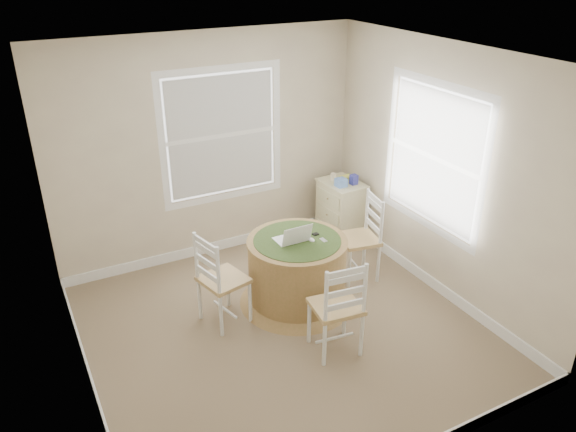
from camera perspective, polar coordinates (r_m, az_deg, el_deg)
room at (r=5.10m, az=0.29°, el=1.70°), size 3.64×3.64×2.64m
round_table at (r=5.77m, az=0.92°, el=-5.34°), size 1.20×1.20×0.73m
chair_left at (r=5.48m, az=-6.58°, el=-6.39°), size 0.49×0.50×0.95m
chair_near at (r=5.09m, az=4.89°, el=-9.09°), size 0.47×0.45×0.95m
chair_right at (r=6.21m, az=7.16°, el=-2.28°), size 0.47×0.49×0.95m
laptop at (r=5.57m, az=0.44°, el=-2.28°), size 0.32×0.28×0.22m
mouse at (r=5.60m, az=2.38°, el=-2.43°), size 0.06×0.09×0.03m
phone at (r=5.61m, az=3.61°, el=-2.49°), size 0.05×0.09×0.02m
keys at (r=5.70m, az=2.81°, el=-1.90°), size 0.06×0.05×0.02m
corner_chest at (r=7.05m, az=5.37°, el=0.57°), size 0.46×0.60×0.76m
tissue_box at (r=6.77m, az=5.41°, el=3.41°), size 0.13×0.13×0.10m
box_yellow at (r=6.95m, az=5.91°, el=3.83°), size 0.16×0.11×0.06m
box_blue at (r=6.84m, az=6.68°, el=3.70°), size 0.08×0.08×0.12m
cup_cream at (r=6.94m, az=4.65°, el=3.99°), size 0.07×0.07×0.09m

